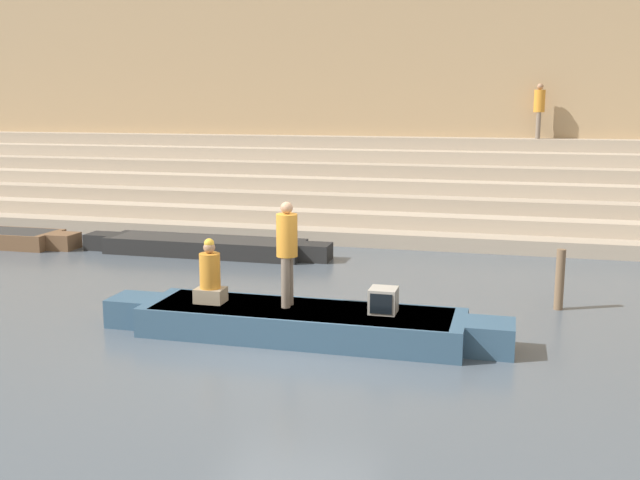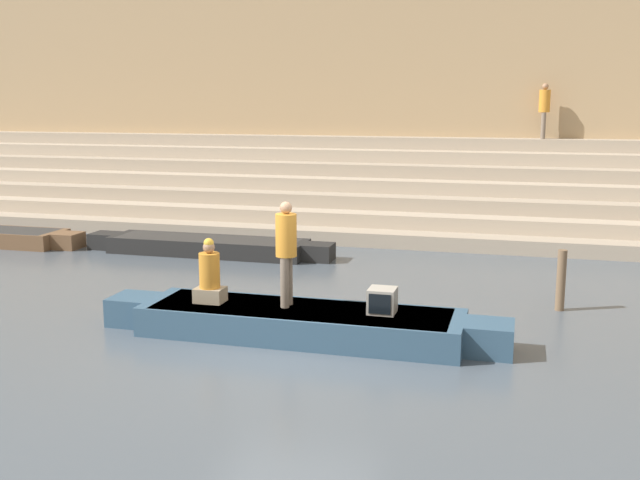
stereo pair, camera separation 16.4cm
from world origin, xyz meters
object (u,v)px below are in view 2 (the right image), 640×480
object	(u,v)px
mooring_post	(561,280)
person_on_steps	(544,107)
tv_set	(382,301)
moored_boat_shore	(208,246)
rowboat_main	(300,322)
person_rowing	(210,277)
person_standing	(286,246)

from	to	relation	value
mooring_post	person_on_steps	size ratio (longest dim) A/B	0.68
person_on_steps	tv_set	bearing A→B (deg)	-72.00
tv_set	moored_boat_shore	size ratio (longest dim) A/B	0.07
rowboat_main	moored_boat_shore	xyz separation A→B (m)	(-4.10, 5.69, -0.04)
tv_set	moored_boat_shore	bearing A→B (deg)	140.06
person_rowing	moored_boat_shore	world-z (taller)	person_rowing
person_standing	rowboat_main	bearing A→B (deg)	-4.31
tv_set	mooring_post	distance (m)	3.84
rowboat_main	mooring_post	bearing A→B (deg)	33.33
person_rowing	tv_set	distance (m)	2.88
rowboat_main	mooring_post	world-z (taller)	mooring_post
tv_set	rowboat_main	bearing A→B (deg)	-169.51
rowboat_main	tv_set	size ratio (longest dim) A/B	14.88
person_standing	person_rowing	distance (m)	1.41
tv_set	person_on_steps	xyz separation A→B (m)	(2.55, 12.57, 2.87)
tv_set	mooring_post	xyz separation A→B (m)	(2.79, 2.63, -0.12)
rowboat_main	tv_set	bearing A→B (deg)	4.15
tv_set	mooring_post	size ratio (longest dim) A/B	0.40
person_rowing	person_on_steps	size ratio (longest dim) A/B	0.65
person_rowing	person_on_steps	world-z (taller)	person_on_steps
rowboat_main	tv_set	distance (m)	1.38
person_rowing	tv_set	size ratio (longest dim) A/B	2.40
person_standing	person_rowing	world-z (taller)	person_standing
mooring_post	person_on_steps	world-z (taller)	person_on_steps
person_rowing	mooring_post	xyz separation A→B (m)	(5.66, 2.75, -0.35)
rowboat_main	person_rowing	xyz separation A→B (m)	(-1.55, -0.01, 0.65)
person_standing	person_on_steps	size ratio (longest dim) A/B	1.03
rowboat_main	person_standing	size ratio (longest dim) A/B	3.91
person_standing	mooring_post	world-z (taller)	person_standing
moored_boat_shore	person_on_steps	size ratio (longest dim) A/B	3.86
person_rowing	person_on_steps	bearing A→B (deg)	69.18
person_on_steps	rowboat_main	bearing A→B (deg)	-77.48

